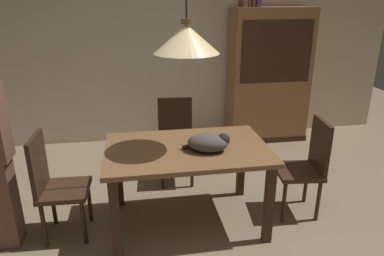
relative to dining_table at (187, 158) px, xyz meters
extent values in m
plane|color=#847056|center=(0.13, -0.43, -0.65)|extent=(10.00, 10.00, 0.00)
cube|color=beige|center=(0.13, 2.22, 0.80)|extent=(6.40, 0.10, 2.90)
cube|color=brown|center=(0.00, 0.00, 0.08)|extent=(1.40, 0.90, 0.04)
cube|color=#382316|center=(-0.62, -0.39, -0.29)|extent=(0.07, 0.07, 0.71)
cube|color=#382316|center=(0.62, -0.39, -0.29)|extent=(0.07, 0.07, 0.71)
cube|color=#382316|center=(-0.62, 0.39, -0.29)|extent=(0.07, 0.07, 0.71)
cube|color=#382316|center=(0.62, 0.39, -0.29)|extent=(0.07, 0.07, 0.71)
cube|color=#382316|center=(-1.05, 0.00, -0.22)|extent=(0.42, 0.42, 0.04)
cube|color=#322014|center=(-1.23, 0.01, 0.04)|extent=(0.05, 0.38, 0.48)
cylinder|color=#382316|center=(-0.90, -0.17, -0.44)|extent=(0.04, 0.04, 0.41)
cylinder|color=#382316|center=(-0.88, 0.15, -0.44)|extent=(0.04, 0.04, 0.41)
cylinder|color=#382316|center=(-1.22, -0.15, -0.44)|extent=(0.04, 0.04, 0.41)
cylinder|color=#382316|center=(-1.20, 0.17, -0.44)|extent=(0.04, 0.04, 0.41)
cube|color=#382316|center=(1.05, 0.00, -0.22)|extent=(0.44, 0.44, 0.04)
cube|color=#322014|center=(1.23, -0.02, 0.04)|extent=(0.08, 0.38, 0.48)
cylinder|color=#382316|center=(0.91, 0.18, -0.44)|extent=(0.04, 0.04, 0.41)
cylinder|color=#382316|center=(0.87, -0.14, -0.44)|extent=(0.04, 0.04, 0.41)
cylinder|color=#382316|center=(1.23, 0.14, -0.44)|extent=(0.04, 0.04, 0.41)
cylinder|color=#382316|center=(1.19, -0.18, -0.44)|extent=(0.04, 0.04, 0.41)
cube|color=#382316|center=(0.00, 0.80, -0.22)|extent=(0.43, 0.43, 0.04)
cube|color=#322014|center=(0.01, 0.98, 0.04)|extent=(0.38, 0.06, 0.48)
cylinder|color=#382316|center=(-0.17, 0.65, -0.44)|extent=(0.04, 0.04, 0.41)
cylinder|color=#382316|center=(0.15, 0.63, -0.44)|extent=(0.04, 0.04, 0.41)
cylinder|color=#382316|center=(-0.15, 0.97, -0.44)|extent=(0.04, 0.04, 0.41)
cylinder|color=#382316|center=(0.17, 0.95, -0.44)|extent=(0.04, 0.04, 0.41)
ellipsoid|color=#4C4742|center=(0.16, -0.10, 0.18)|extent=(0.39, 0.30, 0.15)
sphere|color=black|center=(0.29, -0.12, 0.20)|extent=(0.11, 0.11, 0.11)
cylinder|color=black|center=(0.04, -0.04, 0.13)|extent=(0.18, 0.04, 0.04)
cone|color=beige|center=(0.00, 0.00, 1.01)|extent=(0.52, 0.52, 0.22)
cylinder|color=#513D23|center=(0.00, 0.00, 1.14)|extent=(0.08, 0.08, 0.04)
cube|color=olive|center=(1.45, 1.89, 0.28)|extent=(1.10, 0.44, 1.85)
cube|color=#382316|center=(1.45, 1.67, 0.65)|extent=(0.97, 0.01, 0.81)
cube|color=#382316|center=(1.45, 1.89, -0.61)|extent=(1.12, 0.45, 0.08)
camera|label=1|loc=(-0.42, -2.75, 1.31)|focal=32.96mm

